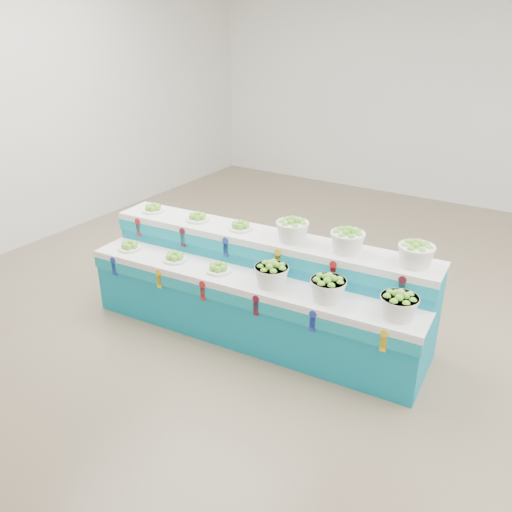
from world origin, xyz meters
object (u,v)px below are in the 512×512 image
at_px(display_stand, 256,288).
at_px(basket_lower_left, 272,274).
at_px(basket_upper_right, 416,253).
at_px(plate_upper_mid, 197,217).

relative_size(display_stand, basket_lower_left, 10.99).
distance_m(display_stand, basket_lower_left, 0.49).
bearing_deg(basket_upper_right, plate_upper_mid, -176.46).
bearing_deg(display_stand, plate_upper_mid, 165.43).
distance_m(basket_lower_left, plate_upper_mid, 1.24).
xyz_separation_m(plate_upper_mid, basket_upper_right, (2.34, 0.14, 0.07)).
bearing_deg(plate_upper_mid, display_stand, -11.03).
bearing_deg(basket_upper_right, basket_lower_left, -156.44).
bearing_deg(plate_upper_mid, basket_lower_left, -17.65).
distance_m(basket_lower_left, basket_upper_right, 1.32).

